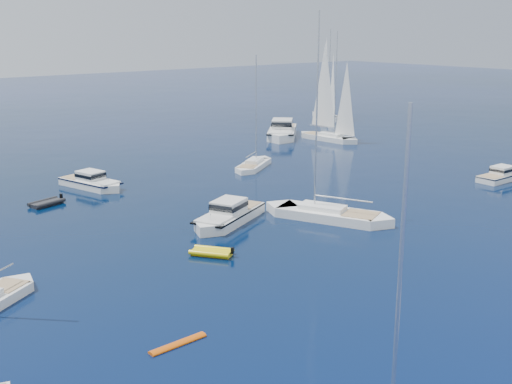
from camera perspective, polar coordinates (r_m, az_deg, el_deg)
motor_cruiser_centre at (r=54.46m, az=-2.55°, el=-2.78°), size 10.05×6.71×2.55m
motor_cruiser_far_r at (r=74.66m, az=21.33°, el=1.04°), size 7.68×2.51×2.00m
motor_cruiser_distant at (r=96.73m, az=2.36°, el=4.98°), size 12.13×12.04×3.43m
motor_cruiser_horizon at (r=68.32m, az=-14.56°, el=0.39°), size 4.71×9.01×2.26m
sailboat_mid_r at (r=55.78m, az=6.47°, el=-2.43°), size 7.95×12.72×18.33m
sailboat_centre at (r=75.49m, az=-0.21°, el=2.21°), size 9.16×7.01×13.68m
sailboat_sails_r at (r=94.64m, az=6.53°, el=4.68°), size 3.91×11.30×16.29m
sailboat_sails_far at (r=117.47m, az=6.35°, el=6.63°), size 7.86×11.35×16.59m
tender_yellow at (r=46.99m, az=-4.03°, el=-5.70°), size 3.33×3.70×0.95m
tender_grey_far at (r=62.85m, az=-18.36°, el=-1.14°), size 3.76×2.70×0.95m
kayak_orange at (r=34.72m, az=-7.06°, el=-13.52°), size 3.40×0.64×0.30m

